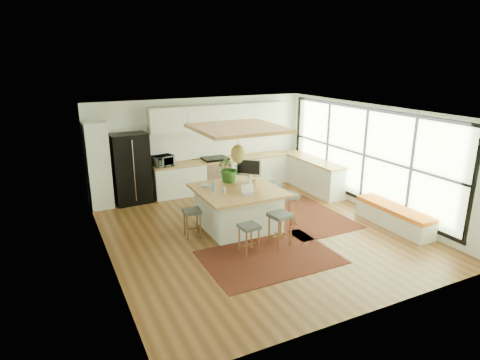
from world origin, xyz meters
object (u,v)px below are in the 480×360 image
stool_near_left (249,237)px  monitor (249,171)px  stool_right_back (271,199)px  stool_right_front (287,209)px  fridge (130,169)px  laptop (249,189)px  stool_near_right (280,229)px  island (238,208)px  island_plant (230,171)px  microwave (163,160)px  stool_left_side (192,222)px

stool_near_left → monitor: 2.08m
stool_right_back → stool_right_front: bearing=-92.2°
fridge → laptop: (1.89, -3.28, 0.12)m
monitor → stool_right_back: bearing=52.9°
stool_right_front → monitor: monitor is taller
stool_near_right → island: bearing=106.8°
stool_near_left → island_plant: 2.14m
island → stool_right_back: 1.26m
island → monitor: size_ratio=3.01×
island → stool_right_back: island is taller
stool_near_left → microwave: microwave is taller
laptop → island: bearing=101.5°
laptop → stool_right_back: bearing=45.5°
laptop → island_plant: 1.07m
stool_left_side → microwave: microwave is taller
stool_near_right → stool_left_side: bearing=142.1°
stool_right_back → monitor: size_ratio=1.27×
stool_right_front → stool_right_back: size_ratio=0.94×
island → island_plant: size_ratio=2.63×
fridge → stool_near_left: fridge is taller
stool_near_right → island_plant: (-0.31, 1.83, 0.85)m
stool_right_back → island_plant: 1.40m
stool_near_left → monitor: (0.86, 1.70, 0.83)m
island → stool_right_front: size_ratio=2.53×
fridge → stool_right_back: size_ratio=2.43×
fridge → stool_right_front: (2.98, -3.13, -0.57)m
island → stool_right_front: 1.19m
stool_near_left → stool_right_back: size_ratio=0.80×
stool_right_back → microwave: microwave is taller
stool_near_right → monitor: bearing=86.8°
stool_near_right → microwave: (-1.32, 3.98, 0.75)m
microwave → fridge: bearing=158.0°
stool_right_back → stool_left_side: size_ratio=1.22×
stool_right_front → island_plant: bearing=139.8°
monitor → laptop: bearing=-70.6°
fridge → microwave: 0.91m
stool_right_back → stool_near_left: bearing=-131.2°
stool_near_left → stool_left_side: 1.46m
fridge → monitor: fridge is taller
stool_near_left → stool_near_right: (0.77, 0.08, 0.00)m
stool_near_left → island_plant: island_plant is taller
laptop → microwave: size_ratio=0.59×
stool_right_front → laptop: size_ratio=2.31×
island_plant → fridge: bearing=130.7°
stool_left_side → stool_right_front: bearing=-6.5°
microwave → laptop: bearing=-90.7°
stool_right_front → stool_left_side: size_ratio=1.15×
stool_near_left → island: bearing=73.5°
stool_near_right → island_plant: size_ratio=1.00×
island_plant → stool_near_right: bearing=-80.3°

